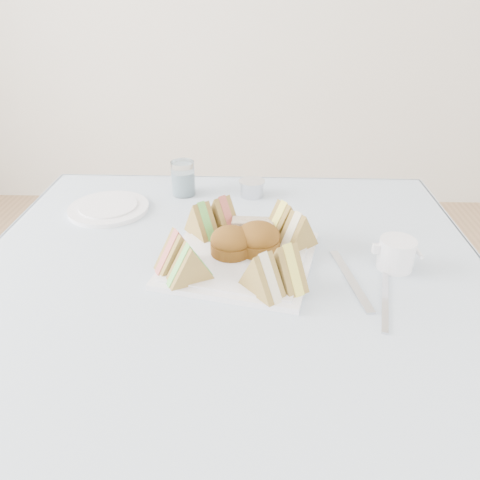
{
  "coord_description": "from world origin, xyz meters",
  "views": [
    {
      "loc": [
        0.05,
        -0.74,
        1.25
      ],
      "look_at": [
        0.02,
        0.06,
        0.8
      ],
      "focal_mm": 35.0,
      "sensor_mm": 36.0,
      "label": 1
    }
  ],
  "objects_px": {
    "table": "(230,413)",
    "creamer_jug": "(396,254)",
    "serving_plate": "(240,259)",
    "water_glass": "(183,178)"
  },
  "relations": [
    {
      "from": "creamer_jug",
      "to": "table",
      "type": "bearing_deg",
      "value": -175.08
    },
    {
      "from": "table",
      "to": "creamer_jug",
      "type": "height_order",
      "value": "creamer_jug"
    },
    {
      "from": "serving_plate",
      "to": "creamer_jug",
      "type": "bearing_deg",
      "value": 10.96
    },
    {
      "from": "serving_plate",
      "to": "water_glass",
      "type": "height_order",
      "value": "water_glass"
    },
    {
      "from": "table",
      "to": "creamer_jug",
      "type": "xyz_separation_m",
      "value": [
        0.32,
        0.05,
        0.41
      ]
    },
    {
      "from": "serving_plate",
      "to": "creamer_jug",
      "type": "relative_size",
      "value": 4.01
    },
    {
      "from": "water_glass",
      "to": "creamer_jug",
      "type": "height_order",
      "value": "water_glass"
    },
    {
      "from": "water_glass",
      "to": "table",
      "type": "bearing_deg",
      "value": -70.21
    },
    {
      "from": "serving_plate",
      "to": "creamer_jug",
      "type": "distance_m",
      "value": 0.3
    },
    {
      "from": "serving_plate",
      "to": "water_glass",
      "type": "xyz_separation_m",
      "value": [
        -0.16,
        0.33,
        0.04
      ]
    }
  ]
}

